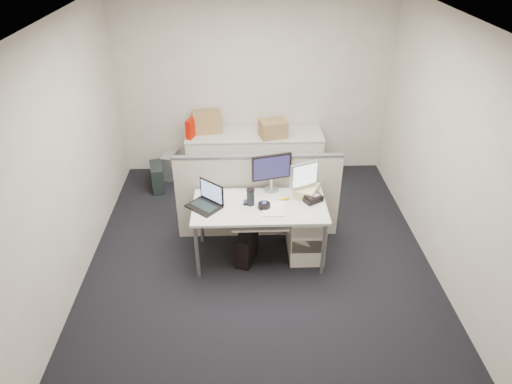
{
  "coord_description": "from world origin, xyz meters",
  "views": [
    {
      "loc": [
        -0.18,
        -4.27,
        3.53
      ],
      "look_at": [
        -0.03,
        0.15,
        0.81
      ],
      "focal_mm": 32.0,
      "sensor_mm": 36.0,
      "label": 1
    }
  ],
  "objects_px": {
    "desk_phone": "(312,198)",
    "desk": "(259,210)",
    "laptop": "(203,197)",
    "monitor_main": "(271,173)"
  },
  "relations": [
    {
      "from": "monitor_main",
      "to": "desk_phone",
      "type": "distance_m",
      "value": 0.55
    },
    {
      "from": "desk",
      "to": "laptop",
      "type": "xyz_separation_m",
      "value": [
        -0.62,
        -0.02,
        0.2
      ]
    },
    {
      "from": "desk_phone",
      "to": "laptop",
      "type": "bearing_deg",
      "value": 155.22
    },
    {
      "from": "laptop",
      "to": "desk_phone",
      "type": "distance_m",
      "value": 1.23
    },
    {
      "from": "desk_phone",
      "to": "monitor_main",
      "type": "bearing_deg",
      "value": 122.46
    },
    {
      "from": "monitor_main",
      "to": "laptop",
      "type": "height_order",
      "value": "monitor_main"
    },
    {
      "from": "laptop",
      "to": "desk",
      "type": "bearing_deg",
      "value": 43.29
    },
    {
      "from": "desk",
      "to": "monitor_main",
      "type": "height_order",
      "value": "monitor_main"
    },
    {
      "from": "desk_phone",
      "to": "desk",
      "type": "bearing_deg",
      "value": 158.13
    },
    {
      "from": "monitor_main",
      "to": "desk",
      "type": "bearing_deg",
      "value": -129.58
    }
  ]
}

